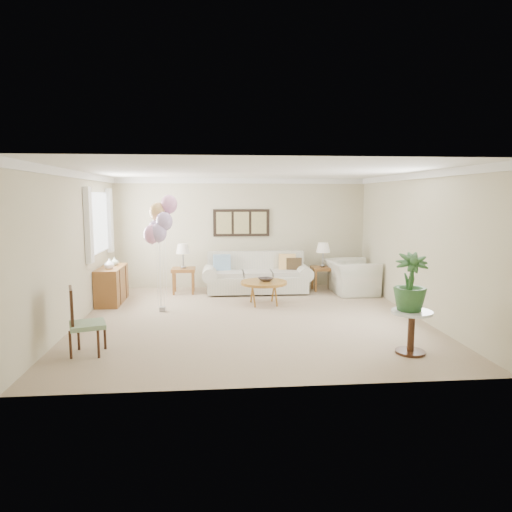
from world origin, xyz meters
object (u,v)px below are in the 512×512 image
Objects in this scene: sofa at (257,276)px; armchair at (351,277)px; coffee_table at (264,283)px; accent_chair at (82,320)px; balloon_cluster at (160,223)px.

sofa is 2.14× the size of armchair.
coffee_table is 3.89m from accent_chair.
sofa is at bearing 79.02° from armchair.
balloon_cluster is at bearing 105.66° from armchair.
accent_chair reaches higher than coffee_table.
sofa is 1.25m from coffee_table.
balloon_cluster is (-1.99, -0.38, 1.25)m from coffee_table.
sofa is 2.63× the size of accent_chair.
coffee_table is at bearing 43.93° from accent_chair.
sofa is 1.12× the size of balloon_cluster.
accent_chair is at bearing 124.57° from armchair.
coffee_table is 0.82× the size of armchair.
balloon_cluster reaches higher than coffee_table.
armchair is (2.11, -0.34, 0.02)m from sofa.
balloon_cluster is (-1.97, -1.62, 1.33)m from sofa.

